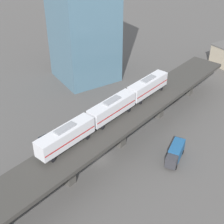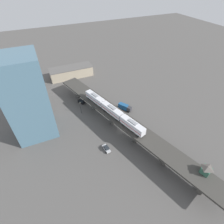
# 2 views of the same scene
# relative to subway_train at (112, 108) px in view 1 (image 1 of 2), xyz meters

# --- Properties ---
(ground_plane) EXTENTS (400.00, 400.00, 0.00)m
(ground_plane) POSITION_rel_subway_train_xyz_m (2.90, -4.75, -9.54)
(ground_plane) COLOR #514F4C
(elevated_viaduct) EXTENTS (34.70, 90.49, 7.00)m
(elevated_viaduct) POSITION_rel_subway_train_xyz_m (2.95, -4.91, -3.51)
(elevated_viaduct) COLOR #393733
(elevated_viaduct) RESTS_ON ground
(subway_train) EXTENTS (13.46, 36.42, 4.45)m
(subway_train) POSITION_rel_subway_train_xyz_m (0.00, 0.00, 0.00)
(subway_train) COLOR silver
(subway_train) RESTS_ON elevated_viaduct
(street_car_black) EXTENTS (3.70, 4.72, 1.89)m
(street_car_black) POSITION_rel_subway_train_xyz_m (-8.15, 23.38, -8.60)
(street_car_black) COLOR black
(street_car_black) RESTS_ON ground
(street_car_silver) EXTENTS (2.41, 4.61, 1.89)m
(street_car_silver) POSITION_rel_subway_train_xyz_m (-8.08, -12.27, -8.60)
(street_car_silver) COLOR #B7BABF
(street_car_silver) RESTS_ON ground
(delivery_truck) EXTENTS (5.79, 7.27, 3.20)m
(delivery_truck) POSITION_rel_subway_train_xyz_m (11.08, 8.26, -7.78)
(delivery_truck) COLOR #333338
(delivery_truck) RESTS_ON ground
(street_lamp) EXTENTS (0.44, 0.44, 6.94)m
(street_lamp) POSITION_rel_subway_train_xyz_m (-10.80, 14.86, -5.43)
(street_lamp) COLOR black
(street_lamp) RESTS_ON ground
(office_tower) EXTENTS (16.00, 16.00, 36.00)m
(office_tower) POSITION_rel_subway_train_xyz_m (-32.34, 11.01, 8.46)
(office_tower) COLOR slate
(office_tower) RESTS_ON ground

